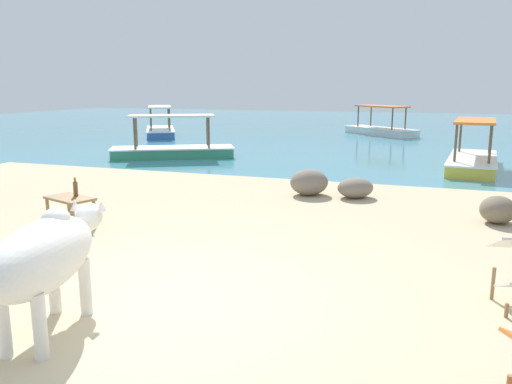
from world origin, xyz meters
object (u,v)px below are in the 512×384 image
object	(u,v)px
boat_yellow	(473,159)
boat_green	(173,149)
cow	(47,255)
boat_white	(381,129)
bottle	(76,188)
low_bench_table	(70,202)
boat_blue	(160,130)

from	to	relation	value
boat_yellow	boat_green	distance (m)	8.49
cow	boat_white	world-z (taller)	boat_white
bottle	boat_yellow	xyz separation A→B (m)	(6.12, 8.04, -0.33)
low_bench_table	boat_green	distance (m)	7.92
boat_blue	low_bench_table	bearing A→B (deg)	174.26
low_bench_table	bottle	xyz separation A→B (m)	(0.04, 0.10, 0.20)
low_bench_table	boat_blue	distance (m)	14.93
boat_blue	boat_green	bearing A→B (deg)	-177.62
bottle	boat_green	size ratio (longest dim) A/B	0.08
cow	bottle	xyz separation A→B (m)	(-2.06, 2.99, -0.12)
boat_blue	boat_yellow	bearing A→B (deg)	-144.02
low_bench_table	boat_yellow	size ratio (longest dim) A/B	0.23
cow	boat_green	size ratio (longest dim) A/B	0.50
bottle	boat_green	bearing A→B (deg)	107.46
boat_white	boat_green	bearing A→B (deg)	102.73
bottle	boat_blue	size ratio (longest dim) A/B	0.08
bottle	boat_blue	xyz separation A→B (m)	(-6.18, 13.51, -0.33)
bottle	low_bench_table	bearing A→B (deg)	-110.28
boat_green	cow	bearing A→B (deg)	-95.04
boat_blue	cow	bearing A→B (deg)	176.51
low_bench_table	boat_blue	bearing A→B (deg)	133.32
cow	boat_green	distance (m)	11.37
low_bench_table	boat_yellow	bearing A→B (deg)	71.92
boat_blue	boat_white	bearing A→B (deg)	-98.15
boat_blue	boat_white	size ratio (longest dim) A/B	1.07
low_bench_table	bottle	size ratio (longest dim) A/B	2.91
cow	bottle	world-z (taller)	cow
cow	boat_blue	xyz separation A→B (m)	(-8.25, 16.50, -0.45)
boat_green	low_bench_table	bearing A→B (deg)	-100.92
low_bench_table	boat_blue	xyz separation A→B (m)	(-6.15, 13.61, -0.13)
boat_green	boat_white	world-z (taller)	same
low_bench_table	boat_blue	size ratio (longest dim) A/B	0.23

